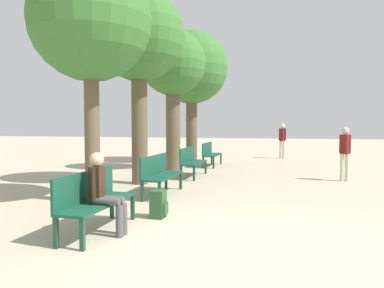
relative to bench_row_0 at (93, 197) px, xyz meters
The scene contains 13 objects.
ground_plane 2.34m from the bench_row_0, ahead, with size 80.00×80.00×0.00m, color #B7A88E.
bench_row_0 is the anchor object (origin of this frame).
bench_row_1 3.16m from the bench_row_0, 90.00° to the left, with size 0.49×1.79×0.94m.
bench_row_2 6.33m from the bench_row_0, 90.00° to the left, with size 0.49×1.79×0.94m.
bench_row_3 9.49m from the bench_row_0, 90.00° to the left, with size 0.49×1.79×0.94m.
tree_row_0 3.95m from the bench_row_0, 118.89° to the left, with size 2.56×2.56×5.14m.
tree_row_1 5.90m from the bench_row_0, 103.05° to the left, with size 2.55×2.55×5.43m.
tree_row_2 8.59m from the bench_row_0, 97.73° to the left, with size 2.39×2.39×5.12m.
tree_row_3 11.33m from the bench_row_0, 95.70° to the left, with size 3.16×3.16×5.74m.
person_seated 0.29m from the bench_row_0, 23.67° to the right, with size 0.56×0.32×1.26m.
backpack 1.32m from the bench_row_0, 56.71° to the left, with size 0.28×0.30×0.50m.
pedestrian_near 8.01m from the bench_row_0, 54.61° to the left, with size 0.32×0.28×1.60m.
pedestrian_mid 13.91m from the bench_row_0, 78.36° to the left, with size 0.35×0.30×1.72m.
Camera 1 is at (0.61, -5.21, 1.68)m, focal length 35.00 mm.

